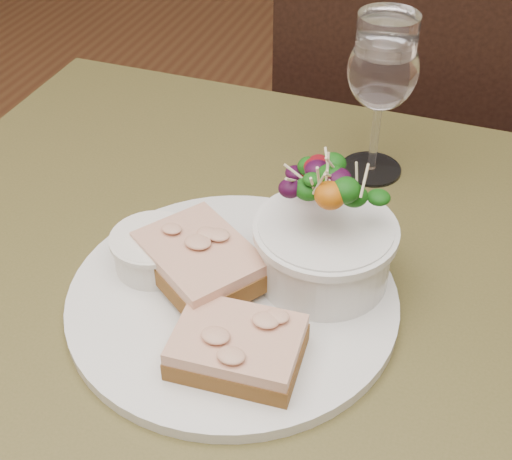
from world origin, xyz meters
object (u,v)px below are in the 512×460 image
(dinner_plate, at_px, (233,298))
(sandwich_front, at_px, (237,347))
(salad_bowl, at_px, (326,227))
(wine_glass, at_px, (382,74))
(chair_far, at_px, (396,247))
(sandwich_back, at_px, (200,261))
(ramekin, at_px, (154,249))
(cafe_table, at_px, (230,371))

(dinner_plate, relative_size, sandwich_front, 2.79)
(dinner_plate, bearing_deg, sandwich_front, -65.70)
(salad_bowl, bearing_deg, wine_glass, 89.48)
(sandwich_front, relative_size, salad_bowl, 0.86)
(chair_far, xyz_separation_m, sandwich_back, (-0.11, -0.67, 0.49))
(chair_far, xyz_separation_m, wine_glass, (-0.00, -0.42, 0.58))
(ramekin, xyz_separation_m, wine_glass, (0.16, 0.25, 0.09))
(cafe_table, xyz_separation_m, sandwich_front, (0.04, -0.07, 0.13))
(cafe_table, xyz_separation_m, sandwich_back, (-0.03, 0.01, 0.14))
(sandwich_front, xyz_separation_m, sandwich_back, (-0.07, 0.08, 0.01))
(salad_bowl, bearing_deg, ramekin, -165.83)
(chair_far, xyz_separation_m, salad_bowl, (-0.01, -0.63, 0.53))
(dinner_plate, height_order, salad_bowl, salad_bowl)
(cafe_table, bearing_deg, sandwich_front, -62.24)
(cafe_table, height_order, sandwich_front, sandwich_front)
(sandwich_front, height_order, ramekin, ramekin)
(dinner_plate, height_order, sandwich_back, sandwich_back)
(cafe_table, xyz_separation_m, chair_far, (0.08, 0.68, -0.36))
(ramekin, distance_m, salad_bowl, 0.17)
(sandwich_back, bearing_deg, cafe_table, 21.10)
(sandwich_back, distance_m, wine_glass, 0.29)
(cafe_table, distance_m, ramekin, 0.16)
(cafe_table, bearing_deg, chair_far, 82.96)
(chair_far, bearing_deg, wine_glass, 86.62)
(cafe_table, bearing_deg, sandwich_back, 166.53)
(ramekin, height_order, salad_bowl, salad_bowl)
(cafe_table, bearing_deg, ramekin, 172.07)
(cafe_table, relative_size, salad_bowl, 6.30)
(salad_bowl, bearing_deg, sandwich_back, -157.80)
(dinner_plate, height_order, wine_glass, wine_glass)
(cafe_table, height_order, chair_far, chair_far)
(dinner_plate, xyz_separation_m, sandwich_front, (0.03, -0.07, 0.02))
(dinner_plate, bearing_deg, sandwich_back, 167.23)
(cafe_table, height_order, wine_glass, wine_glass)
(salad_bowl, bearing_deg, sandwich_front, -107.71)
(cafe_table, xyz_separation_m, dinner_plate, (0.01, -0.00, 0.11))
(sandwich_back, distance_m, ramekin, 0.05)
(sandwich_front, relative_size, sandwich_back, 0.77)
(salad_bowl, height_order, wine_glass, wine_glass)
(dinner_plate, xyz_separation_m, sandwich_back, (-0.03, 0.01, 0.03))
(sandwich_front, bearing_deg, dinner_plate, 110.78)
(cafe_table, xyz_separation_m, salad_bowl, (0.08, 0.05, 0.17))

